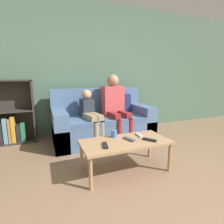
% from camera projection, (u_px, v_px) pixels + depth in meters
% --- Properties ---
extents(ground_plane, '(22.00, 22.00, 0.00)m').
position_uv_depth(ground_plane, '(196.00, 220.00, 1.43)').
color(ground_plane, '#84664C').
extents(wall_back, '(12.00, 0.06, 2.60)m').
position_uv_depth(wall_back, '(97.00, 70.00, 3.62)').
color(wall_back, '#4C6B56').
rests_on(wall_back, ground_plane).
extents(couch, '(1.77, 0.88, 0.93)m').
position_uv_depth(couch, '(103.00, 123.00, 3.26)').
color(couch, '#4C6B93').
rests_on(couch, ground_plane).
extents(bookshelf, '(0.78, 0.28, 1.11)m').
position_uv_depth(bookshelf, '(9.00, 120.00, 3.04)').
color(bookshelf, '#332D28').
rests_on(bookshelf, ground_plane).
extents(coffee_table, '(1.08, 0.51, 0.39)m').
position_uv_depth(coffee_table, '(125.00, 144.00, 2.13)').
color(coffee_table, '#A87F56').
rests_on(coffee_table, ground_plane).
extents(person_adult, '(0.41, 0.63, 1.20)m').
position_uv_depth(person_adult, '(115.00, 102.00, 3.18)').
color(person_adult, maroon).
rests_on(person_adult, ground_plane).
extents(person_child, '(0.30, 0.64, 0.94)m').
position_uv_depth(person_child, '(91.00, 113.00, 2.98)').
color(person_child, '#9E8966').
rests_on(person_child, ground_plane).
extents(cup_near, '(0.08, 0.08, 0.09)m').
position_uv_depth(cup_near, '(114.00, 134.00, 2.24)').
color(cup_near, '#3D70B2').
rests_on(cup_near, coffee_table).
extents(tv_remote_0, '(0.14, 0.17, 0.02)m').
position_uv_depth(tv_remote_0, '(150.00, 140.00, 2.12)').
color(tv_remote_0, black).
rests_on(tv_remote_0, coffee_table).
extents(tv_remote_1, '(0.08, 0.18, 0.02)m').
position_uv_depth(tv_remote_1, '(105.00, 145.00, 1.95)').
color(tv_remote_1, black).
rests_on(tv_remote_1, coffee_table).
extents(tv_remote_2, '(0.07, 0.17, 0.02)m').
position_uv_depth(tv_remote_2, '(139.00, 135.00, 2.29)').
color(tv_remote_2, '#B7B7BC').
rests_on(tv_remote_2, coffee_table).
extents(tv_remote_3, '(0.10, 0.18, 0.02)m').
position_uv_depth(tv_remote_3, '(129.00, 139.00, 2.14)').
color(tv_remote_3, '#47474C').
rests_on(tv_remote_3, coffee_table).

